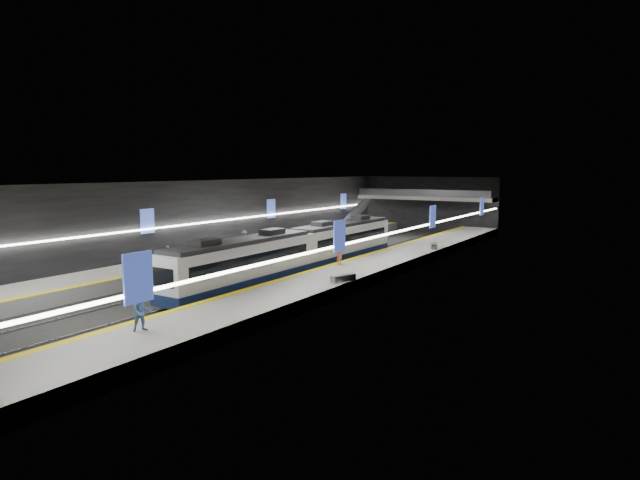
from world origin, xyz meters
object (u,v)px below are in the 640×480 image
Objects in this scene: passenger_right_a at (340,254)px; bench_right_far at (434,246)px; passenger_left_a at (168,255)px; passenger_left_b at (244,240)px; train at (299,250)px; bench_right_near at (343,278)px; escalator at (355,214)px; bench_left_near at (195,250)px; bench_left_far at (246,243)px; passenger_right_b at (142,312)px.

bench_right_far is at bearing -13.95° from passenger_right_a.
passenger_left_a is 10.74m from passenger_left_b.
train is 8.38m from bench_right_near.
escalator is 24.26m from passenger_left_b.
bench_right_far reaches higher than bench_left_near.
passenger_left_b is (1.88, -2.51, 0.74)m from bench_left_far.
passenger_left_b is at bearing 55.66° from passenger_right_b.
passenger_left_a is at bearing -152.89° from bench_right_near.
passenger_right_b reaches higher than passenger_right_a.
passenger_right_b is (-2.55, -15.80, 0.73)m from bench_right_near.
train reaches higher than bench_right_near.
escalator is 30.07m from passenger_right_a.
bench_right_near is 19.12m from bench_right_far.
escalator reaches higher than bench_left_far.
bench_left_near is at bearing -172.81° from bench_right_near.
escalator is at bearing 26.98° from passenger_right_a.
bench_left_far is 19.96m from bench_right_far.
escalator reaches higher than bench_right_far.
bench_left_far is at bearing -175.57° from bench_right_far.
escalator is 4.72× the size of passenger_left_a.
bench_right_far is at bearing -39.02° from escalator.
train is 10.36m from passenger_left_b.
bench_right_far is 1.05× the size of passenger_right_b.
passenger_right_b reaches higher than passenger_left_a.
escalator reaches higher than passenger_right_a.
bench_right_far is (16.80, -13.61, -1.65)m from escalator.
escalator is 21.84m from bench_left_far.
escalator is at bearing -85.70° from passenger_left_b.
train is at bearing 18.13° from bench_left_near.
bench_left_near is 0.97× the size of bench_right_far.
passenger_right_a is at bearing 141.56° from bench_right_near.
bench_right_near is at bearing -108.94° from bench_right_far.
passenger_right_b is at bearing 123.25° from passenger_left_b.
train is 18.03× the size of bench_left_far.
bench_left_near is 0.98× the size of bench_right_near.
passenger_left_a is (-15.63, -21.33, 0.60)m from bench_right_far.
bench_right_far is at bearing 54.56° from bench_left_near.
passenger_right_b is 1.04× the size of passenger_left_b.
bench_right_far reaches higher than bench_left_far.
train is at bearing -134.50° from bench_right_far.
passenger_right_a reaches higher than bench_left_near.
bench_left_near is 1.05× the size of passenger_left_b.
bench_left_near is 1.04× the size of passenger_right_a.
train is 29.95m from escalator.
passenger_right_b is (15.89, -26.81, 0.78)m from bench_left_far.
passenger_left_a is (-12.16, -8.00, -0.10)m from passenger_right_a.
escalator is 4.03× the size of bench_left_near.
passenger_right_b is (16.45, -19.83, 0.74)m from bench_left_near.
bench_left_near is (-12.00, -0.49, -0.95)m from train.
train is 13.19m from bench_left_far.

